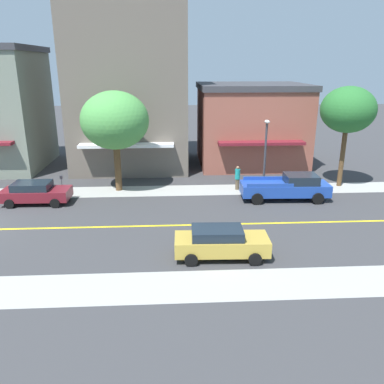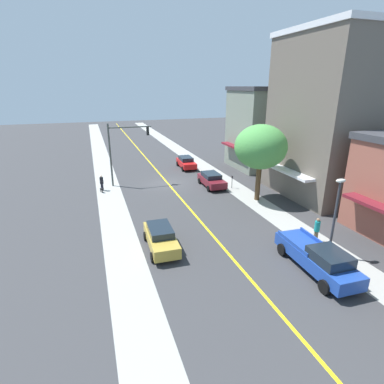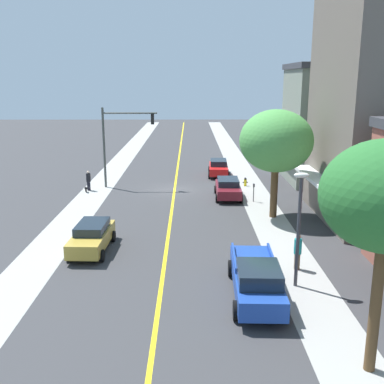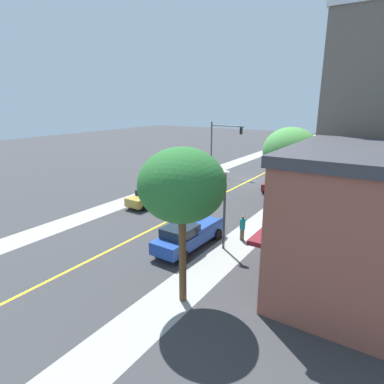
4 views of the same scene
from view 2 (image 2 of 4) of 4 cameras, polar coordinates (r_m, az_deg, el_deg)
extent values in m
plane|color=#38383A|center=(35.44, -4.58, 1.65)|extent=(140.00, 140.00, 0.00)
cube|color=#9E9E99|center=(37.52, 5.39, 2.63)|extent=(2.55, 126.00, 0.01)
cube|color=#9E9E99|center=(34.54, -15.40, 0.54)|extent=(2.55, 126.00, 0.01)
cube|color=yellow|center=(35.44, -4.58, 1.65)|extent=(0.20, 126.00, 0.00)
cube|color=gray|center=(43.26, 13.87, 11.26)|extent=(8.88, 7.61, 10.15)
cube|color=#38383D|center=(42.90, 14.47, 18.30)|extent=(9.18, 7.91, 0.50)
cube|color=maroon|center=(41.19, 7.79, 8.51)|extent=(0.94, 5.78, 0.24)
cube|color=#665B51|center=(33.57, 25.19, 12.21)|extent=(9.25, 10.01, 15.18)
cube|color=silver|center=(33.77, 27.26, 25.43)|extent=(9.55, 10.31, 0.50)
cube|color=silver|center=(31.10, 16.95, 3.94)|extent=(1.13, 7.61, 0.24)
cylinder|color=brown|center=(30.39, 12.27, 1.66)|extent=(0.49, 0.49, 3.44)
ellipsoid|color=#4C9947|center=(29.54, 12.75, 8.26)|extent=(4.92, 4.92, 4.18)
cylinder|color=yellow|center=(38.51, 3.99, 3.56)|extent=(0.24, 0.24, 0.59)
sphere|color=#232328|center=(38.42, 4.01, 4.08)|extent=(0.22, 0.22, 0.22)
cylinder|color=#232328|center=(38.57, 4.23, 3.62)|extent=(0.10, 0.10, 0.10)
cylinder|color=#232328|center=(38.44, 3.76, 3.58)|extent=(0.10, 0.10, 0.10)
cylinder|color=#4C4C51|center=(33.72, 7.50, 1.66)|extent=(0.07, 0.07, 1.17)
cube|color=#2D2D33|center=(33.51, 7.55, 2.83)|extent=(0.12, 0.18, 0.26)
cylinder|color=#474C47|center=(34.66, -15.06, 6.59)|extent=(0.20, 0.20, 6.95)
cylinder|color=#474C47|center=(34.37, -11.57, 11.83)|extent=(4.65, 0.14, 0.14)
cube|color=black|center=(34.73, -8.31, 11.26)|extent=(0.26, 0.32, 0.90)
sphere|color=red|center=(34.69, -8.33, 11.75)|extent=(0.20, 0.20, 0.20)
sphere|color=yellow|center=(34.73, -8.31, 11.26)|extent=(0.20, 0.20, 0.20)
sphere|color=green|center=(34.77, -8.28, 10.77)|extent=(0.20, 0.20, 0.20)
cylinder|color=#38383D|center=(21.49, 25.11, -4.93)|extent=(0.16, 0.16, 5.07)
ellipsoid|color=silver|center=(20.62, 26.15, 1.92)|extent=(0.70, 0.36, 0.24)
cube|color=red|center=(41.84, -1.08, 5.41)|extent=(1.96, 4.59, 0.70)
cube|color=#19232D|center=(41.91, -1.16, 6.29)|extent=(1.66, 2.50, 0.52)
cylinder|color=black|center=(40.77, 0.68, 4.53)|extent=(0.25, 0.65, 0.64)
cylinder|color=black|center=(40.31, -1.74, 4.35)|extent=(0.25, 0.65, 0.64)
cylinder|color=black|center=(43.55, -0.45, 5.48)|extent=(0.25, 0.65, 0.64)
cylinder|color=black|center=(43.12, -2.73, 5.32)|extent=(0.25, 0.65, 0.64)
cube|color=#B29338|center=(21.27, -5.84, -8.80)|extent=(1.89, 4.67, 0.77)
cube|color=#19232D|center=(21.20, -6.01, -7.05)|extent=(1.61, 2.54, 0.47)
cylinder|color=black|center=(20.32, -2.49, -11.40)|extent=(0.24, 0.65, 0.64)
cylinder|color=black|center=(20.03, -7.43, -12.04)|extent=(0.24, 0.65, 0.64)
cylinder|color=black|center=(22.93, -4.39, -7.66)|extent=(0.24, 0.65, 0.64)
cylinder|color=black|center=(22.67, -8.74, -8.16)|extent=(0.24, 0.65, 0.64)
cube|color=maroon|center=(34.03, 3.74, 2.11)|extent=(1.96, 4.56, 0.70)
cube|color=#19232D|center=(34.06, 3.62, 3.17)|extent=(1.69, 2.47, 0.49)
cylinder|color=black|center=(33.17, 6.16, 0.94)|extent=(0.23, 0.64, 0.64)
cylinder|color=black|center=(32.49, 3.13, 0.63)|extent=(0.23, 0.64, 0.64)
cylinder|color=black|center=(35.79, 4.27, 2.37)|extent=(0.23, 0.64, 0.64)
cylinder|color=black|center=(35.16, 1.42, 2.11)|extent=(0.23, 0.64, 0.64)
cube|color=#1E429E|center=(20.30, 22.17, -11.40)|extent=(2.12, 6.18, 0.81)
cube|color=#19232D|center=(19.25, 24.46, -11.03)|extent=(1.83, 2.26, 0.63)
cube|color=#1E429E|center=(21.39, 22.20, -8.20)|extent=(0.21, 3.18, 0.24)
cube|color=#1E429E|center=(20.40, 18.29, -9.07)|extent=(0.21, 3.18, 0.24)
cylinder|color=black|center=(19.82, 28.02, -14.51)|extent=(0.31, 0.81, 0.80)
cylinder|color=black|center=(18.65, 23.63, -16.00)|extent=(0.31, 0.81, 0.80)
cylinder|color=black|center=(22.43, 20.72, -9.37)|extent=(0.31, 0.81, 0.80)
cylinder|color=black|center=(21.41, 16.56, -10.30)|extent=(0.31, 0.81, 0.80)
cylinder|color=brown|center=(23.90, 22.20, -7.70)|extent=(0.29, 0.29, 0.84)
cylinder|color=teal|center=(23.57, 22.45, -5.96)|extent=(0.38, 0.38, 0.76)
sphere|color=#936B4C|center=(23.37, 22.60, -4.85)|extent=(0.24, 0.24, 0.24)
cylinder|color=black|center=(34.18, -16.50, 0.91)|extent=(0.28, 0.28, 0.78)
cylinder|color=black|center=(33.96, -16.62, 2.10)|extent=(0.38, 0.38, 0.71)
sphere|color=beige|center=(33.83, -16.69, 2.85)|extent=(0.22, 0.22, 0.22)
ellipsoid|color=black|center=(33.60, -16.65, 0.49)|extent=(0.41, 0.59, 0.24)
sphere|color=black|center=(33.32, -16.46, 0.48)|extent=(0.19, 0.19, 0.19)
cylinder|color=black|center=(33.51, -16.49, 0.04)|extent=(0.08, 0.08, 0.22)
cylinder|color=black|center=(33.84, -16.74, 0.21)|extent=(0.08, 0.08, 0.22)
camera|label=1|loc=(24.80, -51.97, 8.61)|focal=36.42mm
camera|label=3|loc=(11.02, 99.59, -10.75)|focal=42.90mm
camera|label=4|loc=(23.63, 80.75, 0.35)|focal=30.21mm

